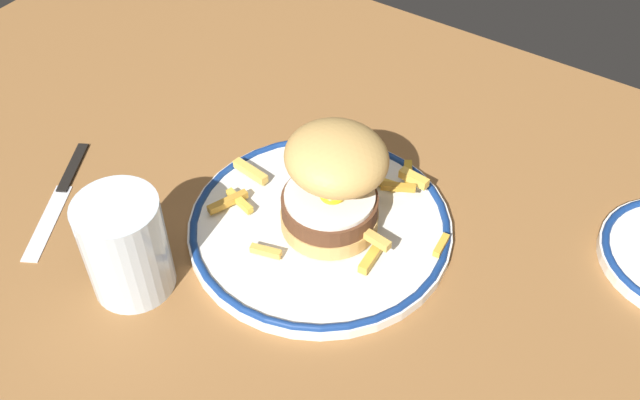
# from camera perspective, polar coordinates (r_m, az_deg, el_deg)

# --- Properties ---
(ground_plane) EXTENTS (1.33, 0.90, 0.04)m
(ground_plane) POSITION_cam_1_polar(r_m,az_deg,el_deg) (0.76, 0.77, -4.81)
(ground_plane) COLOR brown
(dinner_plate) EXTENTS (0.28, 0.28, 0.02)m
(dinner_plate) POSITION_cam_1_polar(r_m,az_deg,el_deg) (0.75, 0.00, -2.01)
(dinner_plate) COLOR white
(dinner_plate) RESTS_ON ground_plane
(burger) EXTENTS (0.12, 0.12, 0.11)m
(burger) POSITION_cam_1_polar(r_m,az_deg,el_deg) (0.71, 1.07, 1.51)
(burger) COLOR tan
(burger) RESTS_ON dinner_plate
(fries_pile) EXTENTS (0.25, 0.20, 0.03)m
(fries_pile) POSITION_cam_1_polar(r_m,az_deg,el_deg) (0.76, 1.76, 0.20)
(fries_pile) COLOR gold
(fries_pile) RESTS_ON dinner_plate
(water_glass) EXTENTS (0.08, 0.08, 0.11)m
(water_glass) POSITION_cam_1_polar(r_m,az_deg,el_deg) (0.70, -15.01, -3.94)
(water_glass) COLOR silver
(water_glass) RESTS_ON ground_plane
(knife) EXTENTS (0.10, 0.16, 0.01)m
(knife) POSITION_cam_1_polar(r_m,az_deg,el_deg) (0.85, -19.67, 0.87)
(knife) COLOR black
(knife) RESTS_ON ground_plane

